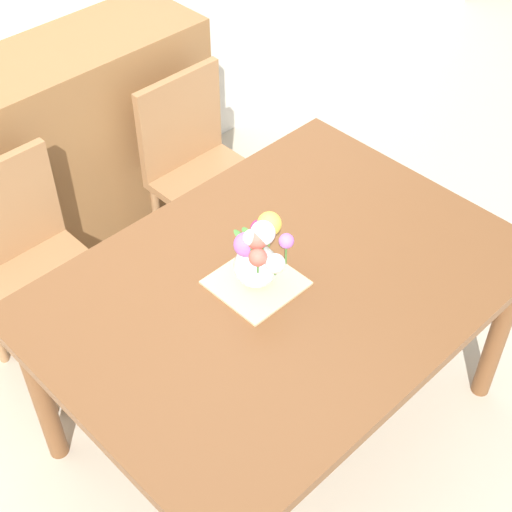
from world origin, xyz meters
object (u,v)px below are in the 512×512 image
dresser (59,164)px  flower_vase (258,254)px  chair_left (30,259)px  dining_table (281,300)px  chair_right (199,165)px

dresser → flower_vase: 1.35m
chair_left → flower_vase: bearing=112.5°
dining_table → dresser: size_ratio=1.08×
dining_table → flower_vase: (-0.06, 0.04, 0.22)m
chair_right → flower_vase: flower_vase is taller
chair_left → dresser: size_ratio=0.64×
chair_left → dresser: (0.42, 0.45, -0.02)m
dining_table → chair_right: chair_right is taller
chair_left → chair_right: size_ratio=1.00×
chair_left → dresser: bearing=-133.1°
chair_right → dresser: dresser is taller
dresser → flower_vase: (-0.07, -1.29, 0.39)m
dining_table → chair_left: 0.99m
chair_right → flower_vase: (-0.48, -0.85, 0.37)m
dining_table → dresser: (0.00, 1.33, -0.17)m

